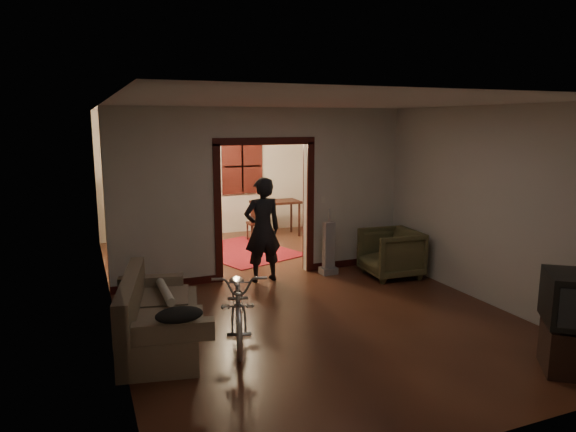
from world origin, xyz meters
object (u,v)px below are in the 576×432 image
desk (276,219)px  bicycle (239,302)px  armchair (391,253)px  sofa (161,310)px  person (263,230)px  locker (155,206)px

desk → bicycle: bearing=-120.6°
armchair → desk: (-0.67, 3.63, -0.01)m
sofa → bicycle: (0.89, -0.19, 0.03)m
armchair → desk: 3.69m
person → bicycle: bearing=61.5°
sofa → bicycle: size_ratio=1.06×
armchair → person: bearing=-101.9°
person → locker: 3.63m
person → desk: bearing=-116.6°
locker → desk: bearing=7.1°
locker → desk: locker is taller
bicycle → sofa: bearing=-176.3°
person → desk: size_ratio=1.59×
person → desk: (1.39, 3.03, -0.46)m
person → armchair: bearing=161.7°
sofa → person: bearing=55.7°
armchair → locker: (-3.29, 4.02, 0.40)m
bicycle → armchair: size_ratio=1.97×
bicycle → armchair: (3.08, 1.44, -0.05)m
sofa → desk: size_ratio=1.71×
sofa → desk: 5.89m
bicycle → locker: locker is taller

